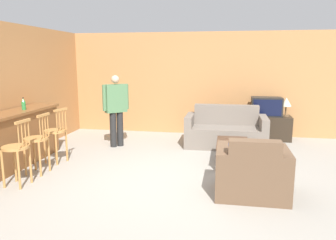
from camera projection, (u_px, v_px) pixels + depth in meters
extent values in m
plane|color=gray|center=(169.00, 182.00, 5.19)|extent=(24.00, 24.00, 0.00)
cube|color=#B27A47|center=(193.00, 84.00, 8.43)|extent=(9.40, 0.08, 2.60)
cube|color=#B27A47|center=(27.00, 90.00, 6.76)|extent=(0.08, 8.60, 2.60)
cube|color=brown|center=(5.00, 144.00, 5.63)|extent=(0.47, 2.79, 0.95)
cube|color=brown|center=(2.00, 116.00, 5.53)|extent=(0.55, 2.85, 0.05)
cylinder|color=#B77F42|center=(15.00, 147.00, 4.96)|extent=(0.41, 0.41, 0.04)
cylinder|color=#B77F42|center=(15.00, 164.00, 5.18)|extent=(0.04, 0.04, 0.59)
cylinder|color=#B77F42|center=(3.00, 169.00, 4.91)|extent=(0.04, 0.04, 0.59)
cylinder|color=#B77F42|center=(30.00, 165.00, 5.12)|extent=(0.04, 0.04, 0.59)
cylinder|color=#B77F42|center=(19.00, 171.00, 4.85)|extent=(0.04, 0.04, 0.59)
cylinder|color=#B77F42|center=(29.00, 133.00, 5.00)|extent=(0.02, 0.02, 0.37)
cylinder|color=#B77F42|center=(25.00, 134.00, 4.92)|extent=(0.02, 0.02, 0.37)
cylinder|color=#B77F42|center=(22.00, 135.00, 4.85)|extent=(0.02, 0.02, 0.37)
cylinder|color=#B77F42|center=(19.00, 137.00, 4.77)|extent=(0.02, 0.02, 0.37)
cube|color=#B77F42|center=(23.00, 121.00, 4.85)|extent=(0.05, 0.33, 0.04)
cylinder|color=#B77F42|center=(36.00, 139.00, 5.49)|extent=(0.40, 0.40, 0.04)
cylinder|color=#B77F42|center=(35.00, 154.00, 5.71)|extent=(0.04, 0.04, 0.59)
cylinder|color=#B77F42|center=(25.00, 159.00, 5.44)|extent=(0.04, 0.04, 0.59)
cylinder|color=#B77F42|center=(49.00, 155.00, 5.65)|extent=(0.04, 0.04, 0.59)
cylinder|color=#B77F42|center=(40.00, 160.00, 5.39)|extent=(0.04, 0.04, 0.59)
cylinder|color=#B77F42|center=(48.00, 126.00, 5.54)|extent=(0.02, 0.02, 0.37)
cylinder|color=#B77F42|center=(45.00, 127.00, 5.46)|extent=(0.02, 0.02, 0.37)
cylinder|color=#B77F42|center=(43.00, 128.00, 5.38)|extent=(0.02, 0.02, 0.37)
cylinder|color=#B77F42|center=(40.00, 129.00, 5.31)|extent=(0.02, 0.02, 0.37)
cube|color=#B77F42|center=(43.00, 115.00, 5.38)|extent=(0.04, 0.33, 0.04)
cylinder|color=#B77F42|center=(55.00, 131.00, 6.09)|extent=(0.47, 0.47, 0.04)
cylinder|color=#B77F42|center=(55.00, 145.00, 6.33)|extent=(0.04, 0.04, 0.59)
cylinder|color=#B77F42|center=(45.00, 148.00, 6.08)|extent=(0.04, 0.04, 0.59)
cylinder|color=#B77F42|center=(67.00, 146.00, 6.22)|extent=(0.04, 0.04, 0.59)
cylinder|color=#B77F42|center=(56.00, 150.00, 5.97)|extent=(0.04, 0.04, 0.59)
cylinder|color=#B77F42|center=(66.00, 120.00, 6.10)|extent=(0.02, 0.02, 0.37)
cylinder|color=#B77F42|center=(63.00, 120.00, 6.03)|extent=(0.02, 0.02, 0.37)
cylinder|color=#B77F42|center=(60.00, 121.00, 5.95)|extent=(0.02, 0.02, 0.37)
cylinder|color=#B77F42|center=(57.00, 122.00, 5.88)|extent=(0.02, 0.02, 0.37)
cube|color=#B77F42|center=(61.00, 110.00, 5.95)|extent=(0.11, 0.33, 0.04)
cube|color=#70665B|center=(226.00, 137.00, 7.27)|extent=(1.44, 0.86, 0.45)
cube|color=#70665B|center=(226.00, 114.00, 7.50)|extent=(1.44, 0.22, 0.45)
cube|color=#70665B|center=(190.00, 130.00, 7.39)|extent=(0.16, 0.86, 0.70)
cube|color=#70665B|center=(263.00, 133.00, 7.11)|extent=(0.16, 0.86, 0.70)
cube|color=brown|center=(251.00, 180.00, 4.68)|extent=(0.68, 0.81, 0.45)
cube|color=brown|center=(254.00, 156.00, 4.32)|extent=(0.68, 0.22, 0.42)
cube|color=brown|center=(283.00, 174.00, 4.59)|extent=(0.16, 0.81, 0.68)
cube|color=brown|center=(222.00, 170.00, 4.73)|extent=(0.16, 0.81, 0.68)
cube|color=#472D1E|center=(233.00, 143.00, 6.02)|extent=(0.58, 1.00, 0.04)
cube|color=#472D1E|center=(218.00, 161.00, 5.66)|extent=(0.06, 0.06, 0.38)
cube|color=#472D1E|center=(247.00, 162.00, 5.57)|extent=(0.06, 0.06, 0.38)
cube|color=#472D1E|center=(219.00, 147.00, 6.55)|extent=(0.06, 0.06, 0.38)
cube|color=#472D1E|center=(245.00, 148.00, 6.46)|extent=(0.06, 0.06, 0.38)
cube|color=#2D2319|center=(265.00, 128.00, 7.93)|extent=(1.17, 0.51, 0.58)
cube|color=black|center=(266.00, 107.00, 7.83)|extent=(0.71, 0.41, 0.45)
cube|color=black|center=(267.00, 108.00, 7.63)|extent=(0.64, 0.01, 0.38)
cylinder|color=#2D7F3D|center=(24.00, 106.00, 6.02)|extent=(0.07, 0.07, 0.15)
cone|color=#2D7F3D|center=(23.00, 100.00, 6.00)|extent=(0.06, 0.06, 0.06)
cylinder|color=black|center=(23.00, 98.00, 6.00)|extent=(0.03, 0.03, 0.02)
cube|color=navy|center=(230.00, 145.00, 5.80)|extent=(0.22, 0.21, 0.02)
cylinder|color=brown|center=(285.00, 116.00, 7.79)|extent=(0.16, 0.16, 0.02)
cylinder|color=brown|center=(286.00, 111.00, 7.77)|extent=(0.03, 0.03, 0.22)
cone|color=beige|center=(286.00, 102.00, 7.73)|extent=(0.24, 0.24, 0.20)
cylinder|color=black|center=(120.00, 129.00, 7.32)|extent=(0.14, 0.14, 0.77)
cylinder|color=black|center=(113.00, 130.00, 7.24)|extent=(0.14, 0.14, 0.77)
cube|color=#4C754C|center=(116.00, 98.00, 7.15)|extent=(0.47, 0.44, 0.61)
cylinder|color=#4C754C|center=(126.00, 97.00, 7.27)|extent=(0.09, 0.09, 0.56)
cylinder|color=#4C754C|center=(105.00, 98.00, 7.02)|extent=(0.09, 0.09, 0.56)
sphere|color=tan|center=(115.00, 79.00, 7.08)|extent=(0.18, 0.18, 0.18)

